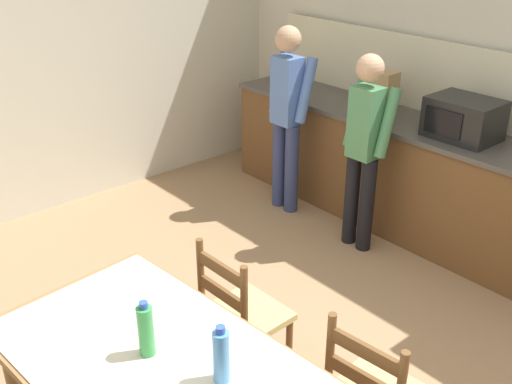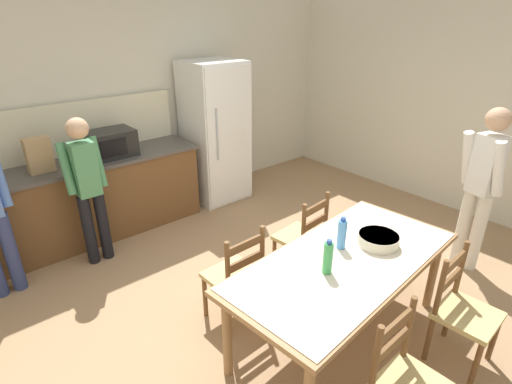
{
  "view_description": "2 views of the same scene",
  "coord_description": "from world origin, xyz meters",
  "px_view_note": "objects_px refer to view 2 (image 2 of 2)",
  "views": [
    {
      "loc": [
        1.72,
        -1.71,
        2.52
      ],
      "look_at": [
        -0.45,
        0.17,
        1.14
      ],
      "focal_mm": 42.0,
      "sensor_mm": 36.0,
      "label": 1
    },
    {
      "loc": [
        -2.03,
        -2.2,
        2.47
      ],
      "look_at": [
        -0.2,
        -0.05,
        1.18
      ],
      "focal_mm": 28.0,
      "sensor_mm": 36.0,
      "label": 2
    }
  ],
  "objects_px": {
    "chair_side_near_left": "(407,384)",
    "chair_side_far_right": "(303,237)",
    "microwave": "(111,143)",
    "serving_bowl": "(378,239)",
    "chair_side_far_left": "(236,276)",
    "refrigerator": "(215,133)",
    "bottle_near_centre": "(328,258)",
    "chair_side_near_right": "(463,312)",
    "person_at_counter": "(88,185)",
    "dining_table": "(345,267)",
    "person_by_table": "(482,183)",
    "bottle_off_centre": "(342,234)",
    "paper_bag": "(39,155)"
  },
  "relations": [
    {
      "from": "chair_side_far_right",
      "to": "person_at_counter",
      "type": "distance_m",
      "value": 2.21
    },
    {
      "from": "refrigerator",
      "to": "chair_side_far_right",
      "type": "distance_m",
      "value": 2.22
    },
    {
      "from": "chair_side_near_right",
      "to": "chair_side_far_left",
      "type": "relative_size",
      "value": 1.0
    },
    {
      "from": "dining_table",
      "to": "person_by_table",
      "type": "height_order",
      "value": "person_by_table"
    },
    {
      "from": "bottle_near_centre",
      "to": "person_at_counter",
      "type": "distance_m",
      "value": 2.56
    },
    {
      "from": "person_at_counter",
      "to": "person_by_table",
      "type": "height_order",
      "value": "person_by_table"
    },
    {
      "from": "person_at_counter",
      "to": "chair_side_far_left",
      "type": "bearing_deg",
      "value": -161.61
    },
    {
      "from": "bottle_near_centre",
      "to": "chair_side_near_right",
      "type": "height_order",
      "value": "bottle_near_centre"
    },
    {
      "from": "refrigerator",
      "to": "chair_side_far_left",
      "type": "xyz_separation_m",
      "value": [
        -1.35,
        -2.19,
        -0.51
      ]
    },
    {
      "from": "refrigerator",
      "to": "chair_side_far_right",
      "type": "height_order",
      "value": "refrigerator"
    },
    {
      "from": "chair_side_near_left",
      "to": "chair_side_far_right",
      "type": "distance_m",
      "value": 1.75
    },
    {
      "from": "chair_side_far_right",
      "to": "chair_side_far_left",
      "type": "height_order",
      "value": "same"
    },
    {
      "from": "paper_bag",
      "to": "chair_side_far_left",
      "type": "bearing_deg",
      "value": -69.18
    },
    {
      "from": "bottle_off_centre",
      "to": "chair_side_far_right",
      "type": "distance_m",
      "value": 0.85
    },
    {
      "from": "dining_table",
      "to": "chair_side_far_left",
      "type": "height_order",
      "value": "chair_side_far_left"
    },
    {
      "from": "chair_side_near_right",
      "to": "paper_bag",
      "type": "bearing_deg",
      "value": 113.93
    },
    {
      "from": "bottle_off_centre",
      "to": "person_at_counter",
      "type": "distance_m",
      "value": 2.55
    },
    {
      "from": "serving_bowl",
      "to": "chair_side_far_right",
      "type": "relative_size",
      "value": 0.35
    },
    {
      "from": "refrigerator",
      "to": "serving_bowl",
      "type": "relative_size",
      "value": 5.93
    },
    {
      "from": "chair_side_near_left",
      "to": "chair_side_near_right",
      "type": "height_order",
      "value": "same"
    },
    {
      "from": "chair_side_near_left",
      "to": "person_at_counter",
      "type": "height_order",
      "value": "person_at_counter"
    },
    {
      "from": "refrigerator",
      "to": "dining_table",
      "type": "distance_m",
      "value": 3.03
    },
    {
      "from": "chair_side_near_right",
      "to": "bottle_near_centre",
      "type": "bearing_deg",
      "value": 134.24
    },
    {
      "from": "chair_side_far_left",
      "to": "person_by_table",
      "type": "relative_size",
      "value": 0.54
    },
    {
      "from": "chair_side_far_right",
      "to": "refrigerator",
      "type": "bearing_deg",
      "value": -108.55
    },
    {
      "from": "person_at_counter",
      "to": "person_by_table",
      "type": "relative_size",
      "value": 0.93
    },
    {
      "from": "microwave",
      "to": "serving_bowl",
      "type": "height_order",
      "value": "microwave"
    },
    {
      "from": "person_by_table",
      "to": "chair_side_near_left",
      "type": "bearing_deg",
      "value": 29.54
    },
    {
      "from": "chair_side_far_right",
      "to": "microwave",
      "type": "bearing_deg",
      "value": -71.84
    },
    {
      "from": "refrigerator",
      "to": "bottle_off_centre",
      "type": "relative_size",
      "value": 7.03
    },
    {
      "from": "refrigerator",
      "to": "chair_side_near_right",
      "type": "xyz_separation_m",
      "value": [
        -0.34,
        -3.62,
        -0.51
      ]
    },
    {
      "from": "chair_side_far_left",
      "to": "dining_table",
      "type": "bearing_deg",
      "value": 123.94
    },
    {
      "from": "dining_table",
      "to": "chair_side_near_left",
      "type": "distance_m",
      "value": 0.91
    },
    {
      "from": "chair_side_near_right",
      "to": "microwave",
      "type": "bearing_deg",
      "value": 103.58
    },
    {
      "from": "person_at_counter",
      "to": "person_by_table",
      "type": "bearing_deg",
      "value": -131.79
    },
    {
      "from": "serving_bowl",
      "to": "chair_side_far_right",
      "type": "xyz_separation_m",
      "value": [
        0.03,
        0.83,
        -0.37
      ]
    },
    {
      "from": "bottle_near_centre",
      "to": "chair_side_near_left",
      "type": "height_order",
      "value": "bottle_near_centre"
    },
    {
      "from": "microwave",
      "to": "chair_side_far_left",
      "type": "distance_m",
      "value": 2.3
    },
    {
      "from": "refrigerator",
      "to": "microwave",
      "type": "height_order",
      "value": "refrigerator"
    },
    {
      "from": "refrigerator",
      "to": "person_by_table",
      "type": "xyz_separation_m",
      "value": [
        0.99,
        -3.09,
        -0.01
      ]
    },
    {
      "from": "microwave",
      "to": "chair_side_near_left",
      "type": "distance_m",
      "value": 3.77
    },
    {
      "from": "microwave",
      "to": "chair_side_far_left",
      "type": "bearing_deg",
      "value": -88.09
    },
    {
      "from": "paper_bag",
      "to": "chair_side_near_left",
      "type": "height_order",
      "value": "paper_bag"
    },
    {
      "from": "dining_table",
      "to": "microwave",
      "type": "bearing_deg",
      "value": 101.29
    },
    {
      "from": "dining_table",
      "to": "bottle_near_centre",
      "type": "xyz_separation_m",
      "value": [
        -0.25,
        -0.02,
        0.2
      ]
    },
    {
      "from": "bottle_near_centre",
      "to": "chair_side_near_left",
      "type": "bearing_deg",
      "value": -99.76
    },
    {
      "from": "microwave",
      "to": "dining_table",
      "type": "bearing_deg",
      "value": -78.71
    },
    {
      "from": "dining_table",
      "to": "bottle_near_centre",
      "type": "distance_m",
      "value": 0.32
    },
    {
      "from": "microwave",
      "to": "chair_side_near_right",
      "type": "bearing_deg",
      "value": -73.3
    },
    {
      "from": "refrigerator",
      "to": "chair_side_far_left",
      "type": "bearing_deg",
      "value": -121.77
    }
  ]
}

